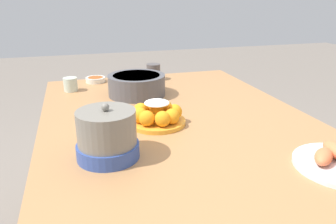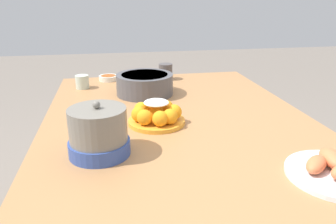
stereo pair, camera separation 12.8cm
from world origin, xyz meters
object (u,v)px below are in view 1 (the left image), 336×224
Objects in this scene: dining_table at (178,138)px; sauce_bowl at (96,79)px; cup_near at (153,72)px; cup_far at (70,84)px; warming_pot at (107,135)px; serving_bowl at (137,84)px; cake_plate at (157,115)px.

dining_table is 14.01× the size of sauce_bowl.
cup_near reaches higher than dining_table.
cup_far reaches higher than sauce_bowl.
warming_pot reaches higher than dining_table.
serving_bowl is 0.65m from warming_pot.
warming_pot reaches higher than cup_near.
cake_plate reaches higher than cup_near.
dining_table is 5.47× the size of serving_bowl.
cup_far is at bearing 7.59° from warming_pot.
serving_bowl is 2.56× the size of sauce_bowl.
warming_pot is at bearing 161.20° from serving_bowl.
cup_near is 1.31× the size of cup_far.
dining_table is 0.42m from warming_pot.
sauce_bowl is at bearing 29.96° from serving_bowl.
cup_near is 0.48m from cup_far.
serving_bowl is 0.36m from sauce_bowl.
warming_pot is (-0.24, 0.31, 0.16)m from dining_table.
warming_pot reaches higher than cup_far.
warming_pot is (-0.62, 0.21, 0.02)m from serving_bowl.
sauce_bowl is at bearing -2.00° from warming_pot.
cake_plate is 3.15× the size of cup_far.
warming_pot is at bearing 157.87° from cup_near.
dining_table is 0.74m from sauce_bowl.
cake_plate is at bearing 167.32° from cup_near.
cup_near is at bearing -76.99° from cup_far.
serving_bowl is 1.46× the size of warming_pot.
sauce_bowl is at bearing 83.27° from cup_near.
serving_bowl is at bearing 14.40° from dining_table.
cup_near reaches higher than cup_far.
cake_plate is 2.02× the size of sauce_bowl.
sauce_bowl is (0.68, 0.27, 0.10)m from dining_table.
serving_bowl is at bearing 0.12° from cake_plate.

